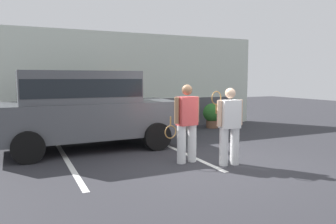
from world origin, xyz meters
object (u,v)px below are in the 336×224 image
Objects in this scene: potted_plant_by_porch at (188,120)px; tennis_player_woman at (229,125)px; potted_plant_secondary at (212,114)px; parked_suv at (84,106)px; tennis_player_man at (187,123)px.

tennis_player_woman is at bearing -107.69° from potted_plant_by_porch.
potted_plant_by_porch is 1.10m from potted_plant_secondary.
potted_plant_secondary is at bearing 17.95° from parked_suv.
parked_suv is at bearing -160.97° from potted_plant_secondary.
parked_suv reaches higher than potted_plant_by_porch.
potted_plant_by_porch is at bearing -173.37° from potted_plant_secondary.
tennis_player_man is 4.57m from potted_plant_by_porch.
tennis_player_woman reaches higher than potted_plant_by_porch.
potted_plant_secondary is (2.53, 4.66, -0.36)m from tennis_player_woman.
parked_suv is 5.38m from potted_plant_secondary.
potted_plant_secondary is at bearing -115.04° from tennis_player_woman.
tennis_player_woman is 2.47× the size of potted_plant_by_porch.
tennis_player_woman is (2.52, -2.92, -0.27)m from parked_suv.
parked_suv is 6.88× the size of potted_plant_by_porch.
parked_suv is 2.67× the size of tennis_player_man.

